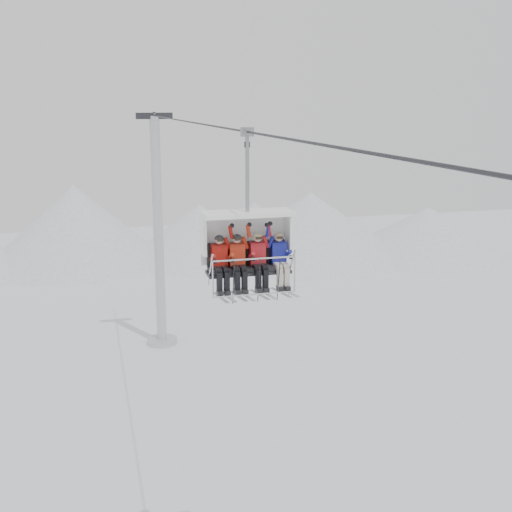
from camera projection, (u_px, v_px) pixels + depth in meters
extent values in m
cone|color=silver|center=(76.00, 224.00, 56.96)|extent=(16.00, 16.00, 7.00)
cone|color=silver|center=(200.00, 231.00, 58.98)|extent=(14.00, 14.00, 5.00)
cone|color=silver|center=(310.00, 225.00, 59.47)|extent=(18.00, 18.00, 6.00)
cone|color=silver|center=(427.00, 231.00, 60.49)|extent=(16.00, 16.00, 4.50)
cone|color=silver|center=(255.00, 225.00, 63.35)|extent=(12.00, 12.00, 4.50)
cylinder|color=#BABDC1|center=(158.00, 234.00, 36.78)|extent=(0.56, 0.56, 13.30)
cylinder|color=#BABDC1|center=(162.00, 341.00, 38.29)|extent=(1.80, 1.80, 0.30)
cube|color=#29292E|center=(154.00, 116.00, 35.24)|extent=(2.00, 0.35, 0.35)
cylinder|color=#29292E|center=(256.00, 133.00, 14.54)|extent=(0.06, 50.00, 0.06)
cube|color=black|center=(249.00, 268.00, 16.01)|extent=(2.01, 0.55, 0.10)
cube|color=black|center=(246.00, 253.00, 16.18)|extent=(2.01, 0.10, 0.58)
cube|color=#29292E|center=(249.00, 272.00, 16.03)|extent=(2.10, 0.60, 0.08)
cube|color=white|center=(244.00, 237.00, 16.30)|extent=(2.24, 0.10, 1.33)
cube|color=white|center=(248.00, 213.00, 15.77)|extent=(2.24, 0.90, 0.10)
cylinder|color=silver|center=(254.00, 259.00, 15.41)|extent=(2.05, 0.04, 0.04)
cylinder|color=silver|center=(255.00, 294.00, 15.54)|extent=(2.05, 0.04, 0.04)
cylinder|color=gray|center=(247.00, 173.00, 15.56)|extent=(0.10, 0.10, 1.97)
cube|color=gray|center=(247.00, 132.00, 15.33)|extent=(0.30, 0.18, 0.22)
cube|color=#A6160E|center=(219.00, 256.00, 15.78)|extent=(0.38, 0.26, 0.57)
sphere|color=tan|center=(219.00, 240.00, 15.65)|extent=(0.21, 0.21, 0.21)
cube|color=black|center=(219.00, 282.00, 15.47)|extent=(0.13, 0.15, 0.46)
cube|color=black|center=(227.00, 281.00, 15.52)|extent=(0.13, 0.15, 0.46)
cube|color=#B3B6BD|center=(220.00, 297.00, 15.46)|extent=(0.09, 1.69, 0.26)
cube|color=#B3B6BD|center=(228.00, 297.00, 15.51)|extent=(0.09, 1.69, 0.26)
cube|color=red|center=(237.00, 255.00, 15.89)|extent=(0.38, 0.26, 0.57)
sphere|color=tan|center=(237.00, 239.00, 15.76)|extent=(0.21, 0.21, 0.21)
cube|color=black|center=(237.00, 280.00, 15.58)|extent=(0.13, 0.15, 0.46)
cube|color=black|center=(245.00, 280.00, 15.63)|extent=(0.13, 0.15, 0.46)
cube|color=#B3B6BD|center=(238.00, 296.00, 15.57)|extent=(0.09, 1.69, 0.26)
cube|color=#B3B6BD|center=(246.00, 296.00, 15.62)|extent=(0.09, 1.69, 0.26)
cube|color=#B21B22|center=(257.00, 253.00, 16.02)|extent=(0.38, 0.26, 0.57)
sphere|color=tan|center=(258.00, 238.00, 15.89)|extent=(0.21, 0.21, 0.21)
cube|color=black|center=(258.00, 279.00, 15.71)|extent=(0.13, 0.15, 0.46)
cube|color=black|center=(265.00, 278.00, 15.76)|extent=(0.13, 0.15, 0.46)
cube|color=#B3B6BD|center=(259.00, 294.00, 15.70)|extent=(0.09, 1.69, 0.26)
cube|color=#B3B6BD|center=(266.00, 294.00, 15.75)|extent=(0.09, 1.69, 0.26)
cube|color=navy|center=(278.00, 252.00, 16.16)|extent=(0.37, 0.25, 0.55)
sphere|color=tan|center=(279.00, 238.00, 16.03)|extent=(0.20, 0.20, 0.20)
cube|color=beige|center=(280.00, 277.00, 15.85)|extent=(0.12, 0.15, 0.45)
cube|color=beige|center=(287.00, 277.00, 15.89)|extent=(0.12, 0.15, 0.45)
cube|color=#B3B6BD|center=(281.00, 292.00, 15.84)|extent=(0.08, 1.69, 0.26)
cube|color=#B3B6BD|center=(288.00, 292.00, 15.88)|extent=(0.08, 1.69, 0.26)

